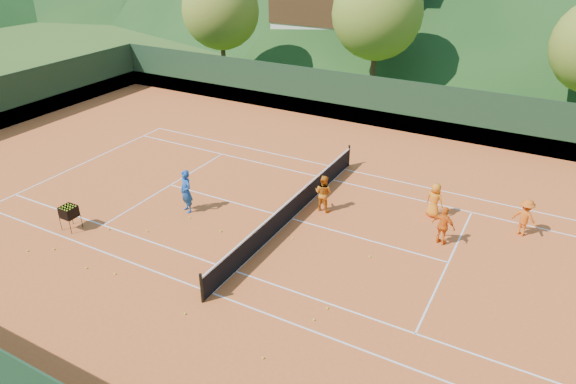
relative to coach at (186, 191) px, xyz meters
The scene contains 28 objects.
ground 4.52m from the coach, 20.47° to the left, with size 400.00×400.00×0.00m, color #2C4B17.
clay_court 4.52m from the coach, 20.47° to the left, with size 40.00×24.00×0.02m, color #C95520.
coach is the anchor object (origin of this frame).
student_a 5.70m from the coach, 30.00° to the left, with size 0.77×0.60×1.59m, color #D06912.
student_b 10.33m from the coach, 14.91° to the left, with size 0.91×0.38×1.55m, color orange.
student_c 10.23m from the coach, 26.45° to the left, with size 0.73×0.47×1.49m, color orange.
student_d 13.47m from the coach, 20.96° to the left, with size 0.98×0.56×1.52m, color #DA5C13.
tennis_ball_1 3.39m from the coach, 123.56° to the right, with size 0.07×0.07×0.07m, color #D8F528.
tennis_ball_3 5.09m from the coach, 96.28° to the right, with size 0.07×0.07×0.07m, color #D8F528.
tennis_ball_4 8.02m from the coach, ahead, with size 0.07×0.07×0.07m, color #D8F528.
tennis_ball_5 5.44m from the coach, 118.23° to the right, with size 0.07×0.07×0.07m, color #D8F528.
tennis_ball_7 4.99m from the coach, ahead, with size 0.07×0.07×0.07m, color #D8F528.
tennis_ball_8 8.34m from the coach, 19.95° to the right, with size 0.07×0.07×0.07m, color #D8F528.
tennis_ball_9 2.46m from the coach, 17.66° to the right, with size 0.07×0.07×0.07m, color #D8F528.
tennis_ball_13 6.28m from the coach, 122.09° to the right, with size 0.07×0.07×0.07m, color #D8F528.
tennis_ball_14 2.30m from the coach, 99.76° to the right, with size 0.07×0.07×0.07m, color #D8F528.
tennis_ball_15 6.63m from the coach, 52.24° to the right, with size 0.07×0.07×0.07m, color #D8F528.
tennis_ball_16 1.10m from the coach, 46.19° to the right, with size 0.07×0.07×0.07m, color #D8F528.
tennis_ball_17 9.08m from the coach, 38.23° to the right, with size 0.07×0.07×0.07m, color #D8F528.
tennis_ball_18 8.47m from the coach, 24.65° to the right, with size 0.07×0.07×0.07m, color #D8F528.
tennis_ball_19 4.85m from the coach, 82.90° to the right, with size 0.07×0.07×0.07m, color #D8F528.
court_lines 4.51m from the coach, 20.47° to the left, with size 23.83×11.03×0.00m.
tennis_net 4.44m from the coach, 20.47° to the left, with size 0.10×12.07×1.10m.
perimeter_fence 4.43m from the coach, 20.47° to the left, with size 40.40×24.24×3.00m.
ball_hopper 4.59m from the coach, 133.30° to the right, with size 0.57×0.57×1.00m.
chalet_mid 37.18m from the coach, 74.08° to the left, with size 12.65×8.82×11.45m.
tree_a 23.20m from the coach, 121.25° to the left, with size 6.00×6.00×7.88m.
tree_b 21.96m from the coach, 89.63° to the left, with size 6.40×6.40×8.40m.
Camera 1 is at (8.63, -16.02, 10.78)m, focal length 32.00 mm.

